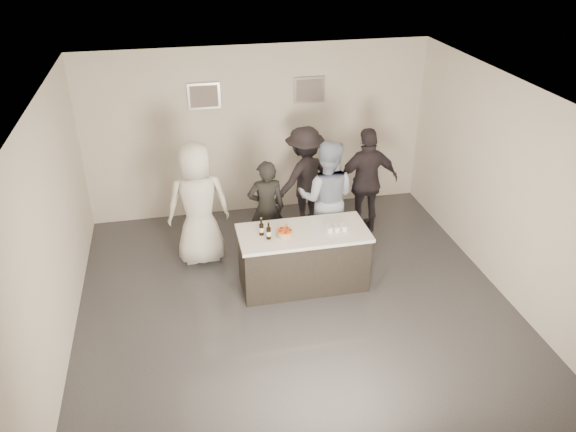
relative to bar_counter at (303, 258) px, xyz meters
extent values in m
plane|color=#3D3D42|center=(-0.21, -0.45, -0.45)|extent=(6.00, 6.00, 0.00)
plane|color=white|center=(-0.21, -0.45, 2.55)|extent=(6.00, 6.00, 0.00)
cube|color=silver|center=(-0.21, 2.55, 1.05)|extent=(6.00, 0.04, 3.00)
cube|color=silver|center=(-0.21, -3.45, 1.05)|extent=(6.00, 0.04, 3.00)
cube|color=silver|center=(-3.21, -0.45, 1.05)|extent=(0.04, 6.00, 3.00)
cube|color=silver|center=(2.79, -0.45, 1.05)|extent=(0.04, 6.00, 3.00)
cube|color=#B2B2B7|center=(-1.11, 2.52, 1.75)|extent=(0.54, 0.04, 0.44)
cube|color=#B2B2B7|center=(0.69, 2.52, 1.75)|extent=(0.54, 0.04, 0.44)
cube|color=white|center=(0.00, 0.00, 0.00)|extent=(1.86, 0.86, 0.90)
cylinder|color=orange|center=(-0.28, -0.06, 0.49)|extent=(0.23, 0.23, 0.08)
cylinder|color=black|center=(-0.60, 0.04, 0.58)|extent=(0.07, 0.07, 0.26)
cylinder|color=black|center=(-0.52, -0.09, 0.58)|extent=(0.07, 0.07, 0.26)
cube|color=#F0AD16|center=(0.47, -0.04, 0.49)|extent=(0.30, 0.19, 0.08)
cube|color=pink|center=(-0.25, -0.24, 0.45)|extent=(0.24, 0.08, 0.01)
imported|color=black|center=(-0.36, 0.96, 0.36)|extent=(0.60, 0.40, 1.61)
imported|color=#9CAACC|center=(0.57, 0.85, 0.50)|extent=(1.12, 1.00, 1.90)
imported|color=white|center=(-1.41, 1.00, 0.53)|extent=(0.98, 0.66, 1.96)
imported|color=#2D282F|center=(1.41, 1.33, 0.48)|extent=(1.12, 0.51, 1.87)
imported|color=black|center=(0.44, 1.74, 0.46)|extent=(1.34, 1.10, 1.81)
camera|label=1|loc=(-1.65, -6.68, 4.46)|focal=35.00mm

